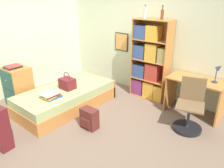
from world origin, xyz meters
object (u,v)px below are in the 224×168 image
(desk, at_px, (195,90))
(backpack, at_px, (89,119))
(bookcase, at_px, (149,64))
(bottle_green, at_px, (145,13))
(handbag, at_px, (67,83))
(dresser, at_px, (18,86))
(desk_lamp, at_px, (218,70))
(magazine_pile_on_dresser, at_px, (13,67))
(bottle_brown, at_px, (162,14))
(book_stack_on_bed, at_px, (51,95))
(bed, at_px, (67,98))
(desk_chair, at_px, (189,114))

(desk, distance_m, backpack, 2.13)
(bookcase, relative_size, bottle_green, 6.47)
(handbag, xyz_separation_m, dresser, (-0.92, -0.59, -0.12))
(handbag, relative_size, desk, 0.35)
(desk_lamp, bearing_deg, dresser, -148.69)
(handbag, height_order, desk, handbag)
(desk_lamp, bearing_deg, magazine_pile_on_dresser, -148.15)
(handbag, distance_m, bookcase, 1.85)
(bottle_green, distance_m, bottle_brown, 0.38)
(book_stack_on_bed, height_order, dresser, dresser)
(bed, height_order, bottle_brown, bottle_brown)
(bed, bearing_deg, bottle_brown, 50.43)
(dresser, xyz_separation_m, desk, (3.06, 2.01, 0.08))
(handbag, height_order, desk_lamp, desk_lamp)
(bed, xyz_separation_m, backpack, (0.93, -0.27, -0.03))
(bookcase, xyz_separation_m, desk_chair, (1.25, -0.70, -0.50))
(bottle_brown, bearing_deg, backpack, -100.44)
(bed, xyz_separation_m, magazine_pile_on_dresser, (-0.88, -0.62, 0.66))
(bed, distance_m, bookcase, 1.95)
(bottle_green, bearing_deg, magazine_pile_on_dresser, -129.90)
(bottle_brown, relative_size, backpack, 0.73)
(magazine_pile_on_dresser, height_order, desk, magazine_pile_on_dresser)
(bookcase, bearing_deg, dresser, -132.45)
(handbag, distance_m, backpack, 1.01)
(bottle_brown, height_order, desk_chair, bottle_brown)
(bottle_green, bearing_deg, backpack, -88.54)
(bed, bearing_deg, dresser, -146.90)
(magazine_pile_on_dresser, relative_size, bookcase, 0.19)
(dresser, relative_size, desk_chair, 0.92)
(handbag, relative_size, bookcase, 0.21)
(bottle_green, xyz_separation_m, desk, (1.28, -0.07, -1.37))
(dresser, bearing_deg, desk, 33.36)
(desk_lamp, xyz_separation_m, desk_chair, (-0.20, -0.64, -0.68))
(magazine_pile_on_dresser, bearing_deg, bottle_brown, 45.05)
(book_stack_on_bed, bearing_deg, magazine_pile_on_dresser, -170.84)
(desk_chair, bearing_deg, desk, 102.71)
(bed, bearing_deg, desk_chair, 20.13)
(bookcase, distance_m, desk_lamp, 1.46)
(desk, height_order, desk_lamp, desk_lamp)
(bed, xyz_separation_m, bottle_green, (0.89, 1.50, 1.66))
(dresser, relative_size, bottle_green, 3.10)
(magazine_pile_on_dresser, bearing_deg, bottle_green, 50.10)
(bed, xyz_separation_m, desk_chair, (2.30, 0.84, 0.08))
(bottle_brown, bearing_deg, bookcase, 178.37)
(book_stack_on_bed, xyz_separation_m, magazine_pile_on_dresser, (-1.00, -0.16, 0.40))
(handbag, height_order, bookcase, bookcase)
(magazine_pile_on_dresser, xyz_separation_m, desk_chair, (3.18, 1.46, -0.58))
(bottle_brown, relative_size, desk_lamp, 0.76)
(book_stack_on_bed, distance_m, bottle_green, 2.53)
(bookcase, xyz_separation_m, bottle_green, (-0.16, -0.04, 1.07))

